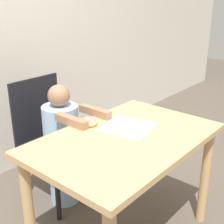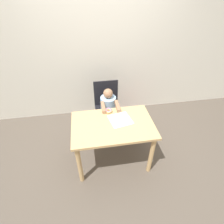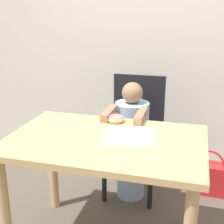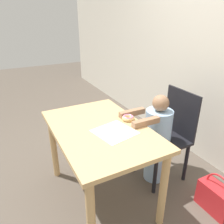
# 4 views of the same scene
# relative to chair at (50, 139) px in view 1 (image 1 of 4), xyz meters

# --- Properties ---
(dining_table) EXTENTS (1.09, 0.71, 0.72)m
(dining_table) POSITION_rel_chair_xyz_m (-0.02, -0.72, 0.14)
(dining_table) COLOR tan
(dining_table) RESTS_ON ground_plane
(chair) EXTENTS (0.41, 0.45, 0.91)m
(chair) POSITION_rel_chair_xyz_m (0.00, 0.00, 0.00)
(chair) COLOR black
(chair) RESTS_ON ground_plane
(child_figure) EXTENTS (0.26, 0.48, 0.91)m
(child_figure) POSITION_rel_chair_xyz_m (-0.00, -0.13, -0.02)
(child_figure) COLOR #99BCE0
(child_figure) RESTS_ON ground_plane
(donut) EXTENTS (0.11, 0.11, 0.04)m
(donut) POSITION_rel_chair_xyz_m (-0.04, -0.44, 0.27)
(donut) COLOR #DBB270
(donut) RESTS_ON dining_table
(napkin) EXTENTS (0.34, 0.34, 0.00)m
(napkin) POSITION_rel_chair_xyz_m (0.09, -0.64, 0.25)
(napkin) COLOR white
(napkin) RESTS_ON dining_table
(handbag) EXTENTS (0.30, 0.15, 0.37)m
(handbag) POSITION_rel_chair_xyz_m (0.58, 0.08, -0.34)
(handbag) COLOR red
(handbag) RESTS_ON ground_plane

